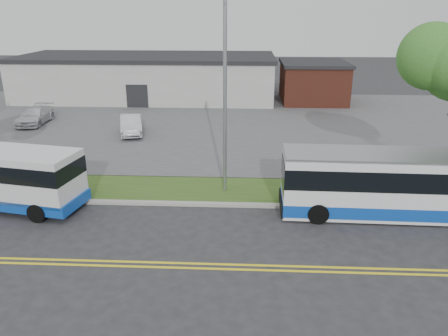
# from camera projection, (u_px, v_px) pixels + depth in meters

# --- Properties ---
(ground) EXTENTS (140.00, 140.00, 0.00)m
(ground) POSITION_uv_depth(u_px,v_px,m) (155.00, 215.00, 19.46)
(ground) COLOR #28282B
(ground) RESTS_ON ground
(lane_line_north) EXTENTS (70.00, 0.12, 0.01)m
(lane_line_north) POSITION_uv_depth(u_px,v_px,m) (134.00, 262.00, 15.85)
(lane_line_north) COLOR yellow
(lane_line_north) RESTS_ON ground
(lane_line_south) EXTENTS (70.00, 0.12, 0.01)m
(lane_line_south) POSITION_uv_depth(u_px,v_px,m) (132.00, 266.00, 15.56)
(lane_line_south) COLOR yellow
(lane_line_south) RESTS_ON ground
(curb) EXTENTS (80.00, 0.30, 0.15)m
(curb) POSITION_uv_depth(u_px,v_px,m) (159.00, 203.00, 20.47)
(curb) COLOR #9E9B93
(curb) RESTS_ON ground
(verge) EXTENTS (80.00, 3.30, 0.10)m
(verge) POSITION_uv_depth(u_px,v_px,m) (166.00, 189.00, 22.17)
(verge) COLOR #294C19
(verge) RESTS_ON ground
(parking_lot) EXTENTS (80.00, 25.00, 0.10)m
(parking_lot) POSITION_uv_depth(u_px,v_px,m) (197.00, 122.00, 35.40)
(parking_lot) COLOR #4C4C4F
(parking_lot) RESTS_ON ground
(commercial_building) EXTENTS (25.40, 10.40, 4.35)m
(commercial_building) POSITION_uv_depth(u_px,v_px,m) (148.00, 77.00, 44.33)
(commercial_building) COLOR #9E9E99
(commercial_building) RESTS_ON ground
(brick_wing) EXTENTS (6.30, 7.30, 3.90)m
(brick_wing) POSITION_uv_depth(u_px,v_px,m) (313.00, 82.00, 42.69)
(brick_wing) COLOR brown
(brick_wing) RESTS_ON ground
(streetlight_near) EXTENTS (0.35, 1.53, 9.50)m
(streetlight_near) POSITION_uv_depth(u_px,v_px,m) (225.00, 88.00, 20.09)
(streetlight_near) COLOR gray
(streetlight_near) RESTS_ON verge
(shuttle_bus) EXTENTS (7.45, 3.56, 2.75)m
(shuttle_bus) POSITION_uv_depth(u_px,v_px,m) (16.00, 178.00, 19.70)
(shuttle_bus) COLOR #0E3FA1
(shuttle_bus) RESTS_ON ground
(transit_bus) EXTENTS (10.39, 2.70, 2.87)m
(transit_bus) POSITION_uv_depth(u_px,v_px,m) (401.00, 185.00, 19.02)
(transit_bus) COLOR silver
(transit_bus) RESTS_ON ground
(pedestrian) EXTENTS (0.80, 0.68, 1.87)m
(pedestrian) POSITION_uv_depth(u_px,v_px,m) (75.00, 176.00, 21.09)
(pedestrian) COLOR black
(pedestrian) RESTS_ON verge
(parked_car_a) EXTENTS (2.51, 4.43, 1.38)m
(parked_car_a) POSITION_uv_depth(u_px,v_px,m) (131.00, 124.00, 31.60)
(parked_car_a) COLOR silver
(parked_car_a) RESTS_ON parking_lot
(parked_car_b) EXTENTS (2.01, 4.50, 1.28)m
(parked_car_b) POSITION_uv_depth(u_px,v_px,m) (35.00, 116.00, 34.45)
(parked_car_b) COLOR silver
(parked_car_b) RESTS_ON parking_lot
(grocery_bag_left) EXTENTS (0.32, 0.32, 0.32)m
(grocery_bag_left) POSITION_uv_depth(u_px,v_px,m) (69.00, 193.00, 21.13)
(grocery_bag_left) COLOR white
(grocery_bag_left) RESTS_ON verge
(grocery_bag_right) EXTENTS (0.32, 0.32, 0.32)m
(grocery_bag_right) POSITION_uv_depth(u_px,v_px,m) (85.00, 189.00, 21.58)
(grocery_bag_right) COLOR white
(grocery_bag_right) RESTS_ON verge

